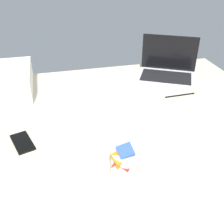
{
  "coord_description": "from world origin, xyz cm",
  "views": [
    {
      "loc": [
        -16.74,
        -93.29,
        86.71
      ],
      "look_at": [
        6.96,
        5.45,
        24.0
      ],
      "focal_mm": 43.65,
      "sensor_mm": 36.0,
      "label": 1
    }
  ],
  "objects": [
    {
      "name": "bed_mattress",
      "position": [
        0.0,
        0.0,
        9.0
      ],
      "size": [
        180.0,
        140.0,
        18.0
      ],
      "primitive_type": "cube",
      "color": "beige",
      "rests_on": "ground"
    },
    {
      "name": "laptop",
      "position": [
        50.78,
        46.7,
        22.41
      ],
      "size": [
        39.89,
        35.63,
        23.0
      ],
      "rotation": [
        0.0,
        0.0,
        -0.48
      ],
      "color": "silver",
      "rests_on": "bed_mattress"
    },
    {
      "name": "snack_cup",
      "position": [
        3.13,
        -27.33,
        23.93
      ],
      "size": [
        10.1,
        10.38,
        14.22
      ],
      "color": "silver",
      "rests_on": "bed_mattress"
    },
    {
      "name": "cell_phone",
      "position": [
        -31.72,
        -0.39,
        18.4
      ],
      "size": [
        10.84,
        15.42,
        0.8
      ],
      "primitive_type": "cube",
      "rotation": [
        0.0,
        0.0,
        0.32
      ],
      "color": "black",
      "rests_on": "bed_mattress"
    },
    {
      "name": "charger_cable",
      "position": [
        48.24,
        22.47,
        18.3
      ],
      "size": [
        17.01,
        1.24,
        0.6
      ],
      "primitive_type": "cube",
      "rotation": [
        0.0,
        0.0,
        0.04
      ],
      "color": "black",
      "rests_on": "bed_mattress"
    }
  ]
}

